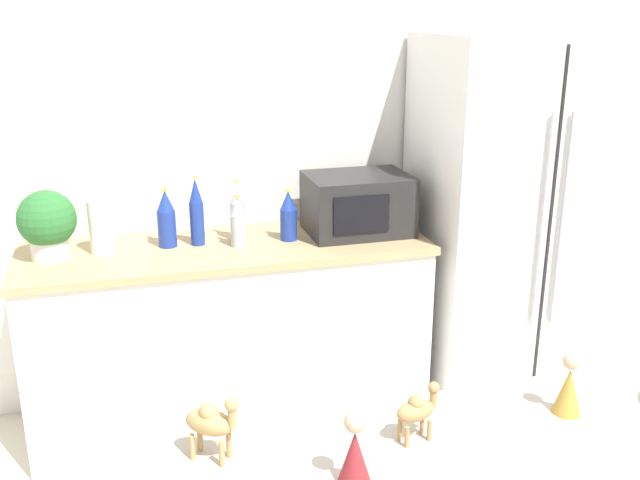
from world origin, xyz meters
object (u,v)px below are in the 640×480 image
object	(u,v)px
potted_plant	(47,223)
back_bottle_1	(166,219)
microwave	(358,204)
paper_towel_roll	(101,227)
back_bottle_4	(197,213)
wise_man_figurine_crimson	(569,387)
camel_figurine	(417,409)
wise_man_figurine_purple	(355,453)
back_bottle_3	(288,216)
refrigerator	(511,220)
camel_figurine_second	(212,421)
back_bottle_0	(237,211)
back_bottle_2	(238,222)

from	to	relation	value
potted_plant	back_bottle_1	xyz separation A→B (m)	(0.50, 0.03, -0.03)
microwave	back_bottle_1	world-z (taller)	microwave
paper_towel_roll	back_bottle_4	size ratio (longest dim) A/B	0.76
wise_man_figurine_crimson	potted_plant	bearing A→B (deg)	126.33
paper_towel_roll	wise_man_figurine_crimson	bearing A→B (deg)	-58.64
potted_plant	camel_figurine	world-z (taller)	potted_plant
potted_plant	wise_man_figurine_purple	bearing A→B (deg)	-68.92
back_bottle_3	wise_man_figurine_crimson	xyz separation A→B (m)	(0.28, -1.77, 0.05)
back_bottle_1	camel_figurine	xyz separation A→B (m)	(0.43, -1.83, 0.04)
potted_plant	refrigerator	bearing A→B (deg)	-1.79
potted_plant	camel_figurine_second	bearing A→B (deg)	-74.99
wise_man_figurine_purple	back_bottle_3	bearing A→B (deg)	80.81
back_bottle_0	wise_man_figurine_purple	world-z (taller)	back_bottle_0
potted_plant	microwave	bearing A→B (deg)	0.14
back_bottle_2	camel_figurine	distance (m)	1.76
back_bottle_2	wise_man_figurine_purple	xyz separation A→B (m)	(-0.07, -1.86, 0.05)
refrigerator	potted_plant	distance (m)	2.18
back_bottle_0	back_bottle_3	world-z (taller)	back_bottle_0
camel_figurine	wise_man_figurine_purple	world-z (taller)	wise_man_figurine_purple
camel_figurine_second	back_bottle_3	bearing A→B (deg)	71.56
microwave	back_bottle_4	size ratio (longest dim) A/B	1.52
refrigerator	wise_man_figurine_crimson	world-z (taller)	refrigerator
refrigerator	back_bottle_3	size ratio (longest dim) A/B	7.57
back_bottle_3	back_bottle_0	bearing A→B (deg)	162.90
back_bottle_1	back_bottle_4	xyz separation A→B (m)	(0.13, -0.01, 0.02)
back_bottle_2	wise_man_figurine_purple	bearing A→B (deg)	-92.05
camel_figurine_second	paper_towel_roll	bearing A→B (deg)	98.14
back_bottle_0	wise_man_figurine_crimson	world-z (taller)	back_bottle_0
camel_figurine	camel_figurine_second	distance (m)	0.46
potted_plant	back_bottle_0	xyz separation A→B (m)	(0.82, 0.04, -0.02)
paper_towel_roll	back_bottle_3	distance (m)	0.83
back_bottle_3	wise_man_figurine_purple	world-z (taller)	wise_man_figurine_purple
paper_towel_roll	back_bottle_3	bearing A→B (deg)	-2.90
camel_figurine	wise_man_figurine_crimson	size ratio (longest dim) A/B	0.84
back_bottle_1	back_bottle_2	world-z (taller)	back_bottle_1
camel_figurine	microwave	bearing A→B (deg)	75.55
back_bottle_0	back_bottle_4	bearing A→B (deg)	-172.91
back_bottle_3	wise_man_figurine_purple	distance (m)	1.92
paper_towel_roll	camel_figurine_second	size ratio (longest dim) A/B	1.48
microwave	back_bottle_1	distance (m)	0.89
wise_man_figurine_crimson	back_bottle_1	bearing A→B (deg)	114.29
back_bottle_0	camel_figurine_second	size ratio (longest dim) A/B	1.76
potted_plant	paper_towel_roll	bearing A→B (deg)	4.23
potted_plant	back_bottle_3	world-z (taller)	potted_plant
microwave	back_bottle_2	distance (m)	0.59
microwave	back_bottle_0	distance (m)	0.57
back_bottle_2	camel_figurine_second	bearing A→B (deg)	-101.20
back_bottle_0	back_bottle_3	distance (m)	0.24
refrigerator	camel_figurine_second	world-z (taller)	refrigerator
back_bottle_3	wise_man_figurine_crimson	distance (m)	1.79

